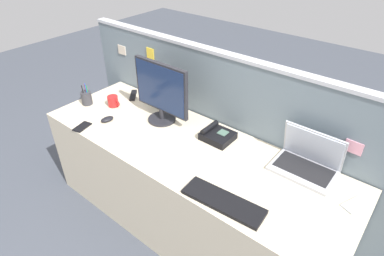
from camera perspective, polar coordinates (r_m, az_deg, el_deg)
The scene contains 13 objects.
ground_plane at distance 2.69m, azimuth -0.70°, elevation -16.15°, with size 10.00×10.00×0.00m, color #424751.
desk at distance 2.41m, azimuth -0.76°, elevation -10.38°, with size 2.25×0.75×0.75m, color beige.
cubicle_divider at distance 2.50m, azimuth 5.26°, elevation -0.72°, with size 2.68×0.07×1.29m.
desktop_monitor at distance 2.33m, azimuth -5.51°, elevation 6.53°, with size 0.48×0.21×0.45m.
laptop at distance 2.07m, azimuth 19.76°, elevation -5.35°, with size 0.37×0.25×0.26m.
desk_phone at distance 2.23m, azimuth 4.47°, elevation -1.26°, with size 0.21×0.19×0.08m.
keyboard_main at distance 1.78m, azimuth 5.57°, elevation -12.84°, with size 0.46×0.14×0.02m, color black.
computer_mouse_right_hand at distance 2.50m, azimuth -14.82°, elevation 1.52°, with size 0.06×0.10×0.03m, color black.
pen_cup at distance 2.76m, azimuth -18.21°, elevation 5.10°, with size 0.08×0.08×0.19m.
cell_phone_silver_slab at distance 1.98m, azimuth 27.05°, elevation -12.01°, with size 0.08×0.15×0.01m, color #B7BAC1.
cell_phone_black_slab at distance 2.48m, azimuth -18.91°, elevation 0.20°, with size 0.07×0.13×0.01m, color black.
tv_remote at distance 2.81m, azimuth -10.39°, elevation 5.74°, with size 0.04×0.17×0.02m, color black.
coffee_mug at distance 2.68m, azimuth -13.81°, elevation 4.64°, with size 0.12×0.08×0.09m.
Camera 1 is at (1.11, -1.32, 2.06)m, focal length 30.06 mm.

